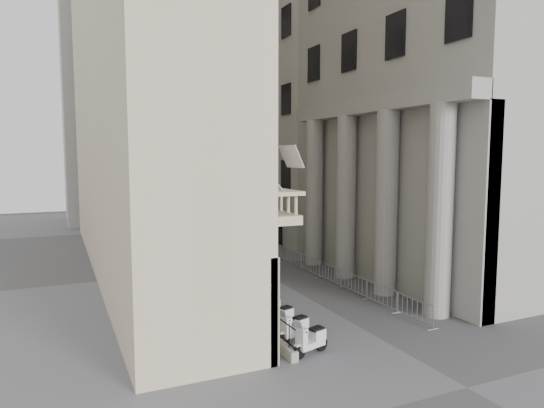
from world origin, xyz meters
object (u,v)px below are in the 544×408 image
(scooter_0, at_px, (311,355))
(pedestrian_b, at_px, (209,229))
(security_tent, at_px, (200,231))
(info_kiosk, at_px, (191,257))
(street_lamp, at_px, (179,197))
(pedestrian_a, at_px, (220,229))

(scooter_0, height_order, pedestrian_b, pedestrian_b)
(security_tent, bearing_deg, scooter_0, -90.21)
(security_tent, height_order, pedestrian_b, security_tent)
(info_kiosk, distance_m, pedestrian_b, 13.05)
(info_kiosk, bearing_deg, street_lamp, 85.78)
(security_tent, distance_m, pedestrian_b, 12.05)
(scooter_0, relative_size, security_tent, 0.40)
(pedestrian_b, bearing_deg, security_tent, 98.80)
(security_tent, height_order, info_kiosk, security_tent)
(security_tent, relative_size, pedestrian_b, 2.14)
(security_tent, relative_size, street_lamp, 0.49)
(info_kiosk, xyz_separation_m, pedestrian_b, (4.81, 12.13, -0.11))
(info_kiosk, height_order, pedestrian_b, info_kiosk)
(pedestrian_a, bearing_deg, scooter_0, 90.53)
(security_tent, distance_m, info_kiosk, 1.97)
(security_tent, relative_size, info_kiosk, 1.92)
(pedestrian_a, distance_m, pedestrian_b, 1.02)
(scooter_0, bearing_deg, pedestrian_b, -25.07)
(street_lamp, distance_m, info_kiosk, 5.71)
(street_lamp, height_order, pedestrian_b, street_lamp)
(pedestrian_a, bearing_deg, pedestrian_b, 8.53)
(pedestrian_b, bearing_deg, street_lamp, 88.04)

